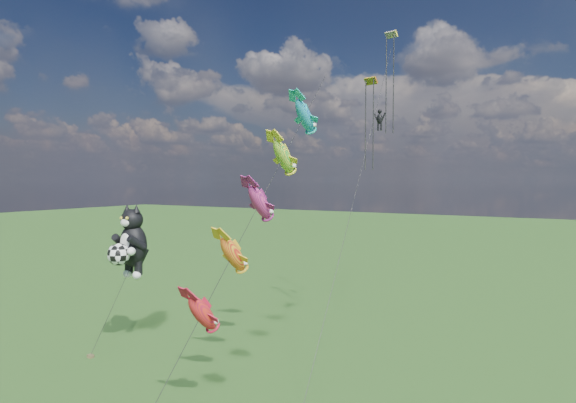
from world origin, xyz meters
The scene contains 4 objects.
ground centered at (0.00, 0.00, 0.00)m, with size 300.00×300.00×0.00m, color #143E0F.
cat_kite_rig centered at (2.30, 5.49, 7.67)m, with size 2.74×4.09×10.31m.
fish_windsock_rig centered at (13.75, 4.62, 10.72)m, with size 2.24×15.87×19.09m.
parafoil_rig centered at (15.94, 18.01, 17.37)m, with size 2.30×17.46×24.05m.
Camera 1 is at (28.69, -17.90, 12.04)m, focal length 30.00 mm.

